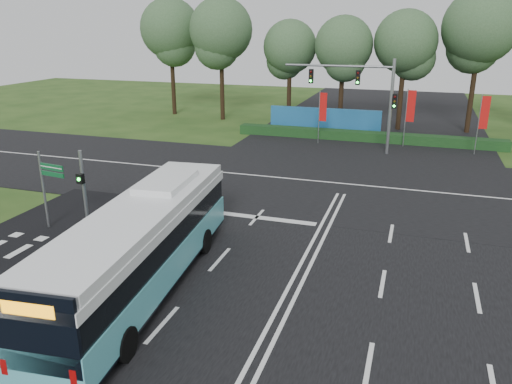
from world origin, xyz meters
The scene contains 14 objects.
ground centered at (0.00, 0.00, 0.00)m, with size 120.00×120.00×0.00m, color #254517.
road_main centered at (0.00, 0.00, 0.02)m, with size 20.00×120.00×0.04m, color black.
road_cross centered at (0.00, 12.00, 0.03)m, with size 120.00×14.00×0.05m, color black.
kerb_strip centered at (-10.10, -3.00, 0.06)m, with size 0.25×18.00×0.12m, color gray.
city_bus centered at (-5.02, -3.12, 1.78)m, with size 3.75×12.49×3.53m.
pedestrian_signal centered at (-10.20, 0.69, 2.18)m, with size 0.34×0.44×3.99m.
street_sign centered at (-12.10, 0.63, 2.41)m, with size 1.47×0.30×3.79m.
banner_flag_left centered at (-3.41, 22.38, 2.79)m, with size 0.63×0.09×4.25m.
banner_flag_mid centered at (3.30, 23.41, 2.99)m, with size 0.68×0.08×4.59m.
banner_flag_right centered at (8.50, 22.34, 2.94)m, with size 0.66×0.14×4.50m.
traffic_light_gantry centered at (0.21, 20.50, 4.66)m, with size 8.41×0.28×7.00m.
hedge centered at (0.00, 24.50, 0.40)m, with size 22.00×1.20×0.80m, color #123316.
blue_hoarding centered at (-4.00, 27.00, 1.10)m, with size 10.00×0.30×2.20m, color #1B5C94.
eucalyptus_row centered at (1.91, 31.24, 8.26)m, with size 54.47×8.43×12.34m.
Camera 1 is at (3.93, -17.35, 9.31)m, focal length 35.00 mm.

